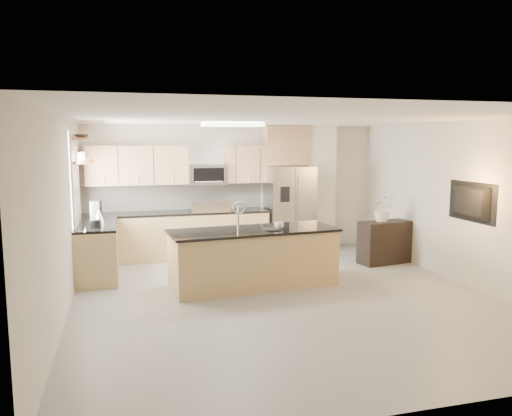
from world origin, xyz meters
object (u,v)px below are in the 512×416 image
object	(u,v)px
kettle	(99,216)
flower_vase	(383,202)
bowl	(82,135)
television	(467,202)
refrigerator	(289,210)
platter	(272,229)
island	(254,257)
coffee_maker	(96,211)
blender	(95,217)
range	(209,233)
microwave	(207,174)
cup	(279,225)
credenza	(385,242)

from	to	relation	value
kettle	flower_vase	distance (m)	5.07
bowl	television	xyz separation A→B (m)	(5.76, -2.26, -1.03)
refrigerator	platter	distance (m)	2.51
island	kettle	bearing A→B (deg)	149.79
coffee_maker	blender	bearing A→B (deg)	-88.58
range	platter	world-z (taller)	range
kettle	island	bearing A→B (deg)	-25.36
microwave	coffee_maker	bearing A→B (deg)	-160.01
coffee_maker	platter	bearing A→B (deg)	-32.01
range	island	size ratio (longest dim) A/B	0.42
bowl	microwave	bearing A→B (deg)	23.67
cup	kettle	bearing A→B (deg)	156.63
island	kettle	xyz separation A→B (m)	(-2.36, 1.12, 0.59)
television	range	bearing A→B (deg)	48.36
coffee_maker	credenza	bearing A→B (deg)	-8.39
range	credenza	size ratio (longest dim) A/B	1.15
coffee_maker	flower_vase	world-z (taller)	flower_vase
microwave	platter	world-z (taller)	microwave
microwave	refrigerator	world-z (taller)	microwave
bowl	platter	bearing A→B (deg)	-27.12
credenza	cup	distance (m)	2.59
range	flower_vase	bearing A→B (deg)	-24.68
range	microwave	world-z (taller)	microwave
microwave	flower_vase	size ratio (longest dim) A/B	1.04
cup	flower_vase	size ratio (longest dim) A/B	0.19
cup	coffee_maker	distance (m)	3.27
microwave	coffee_maker	size ratio (longest dim) A/B	2.22
refrigerator	platter	size ratio (longest dim) A/B	5.47
flower_vase	television	size ratio (longest dim) A/B	0.68
refrigerator	blender	xyz separation A→B (m)	(-3.73, -1.40, 0.21)
television	bowl	bearing A→B (deg)	68.59
platter	blender	size ratio (longest dim) A/B	0.80
cup	coffee_maker	xyz separation A→B (m)	(-2.83, 1.64, 0.12)
blender	range	bearing A→B (deg)	34.88
cup	bowl	world-z (taller)	bowl
microwave	cup	xyz separation A→B (m)	(0.73, -2.40, -0.66)
blender	cup	bearing A→B (deg)	-16.47
range	flower_vase	distance (m)	3.41
credenza	platter	world-z (taller)	platter
kettle	television	bearing A→B (deg)	-20.19
microwave	blender	xyz separation A→B (m)	(-2.08, -1.57, -0.53)
flower_vase	refrigerator	bearing A→B (deg)	135.59
refrigerator	flower_vase	world-z (taller)	refrigerator
coffee_maker	flower_vase	distance (m)	5.19
platter	flower_vase	distance (m)	2.62
range	flower_vase	world-z (taller)	flower_vase
coffee_maker	television	size ratio (longest dim) A/B	0.32
cup	bowl	distance (m)	3.59
credenza	television	size ratio (longest dim) A/B	0.92
range	kettle	xyz separation A→B (m)	(-2.03, -1.09, 0.57)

